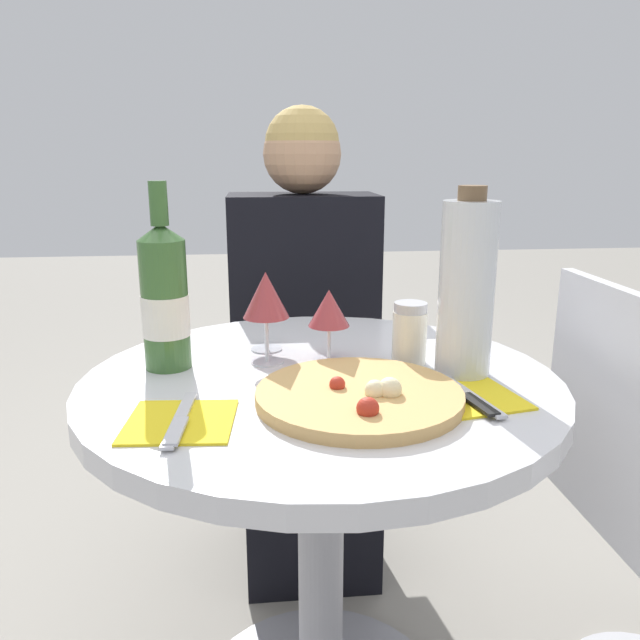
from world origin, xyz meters
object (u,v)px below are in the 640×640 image
(tall_carafe, at_px, (467,289))
(dining_table, at_px, (321,472))
(seated_diner, at_px, (306,359))
(pizza_large, at_px, (360,396))
(wine_bottle, at_px, (165,298))
(chair_behind_diner, at_px, (302,381))

(tall_carafe, bearing_deg, dining_table, 176.23)
(dining_table, distance_m, seated_diner, 0.59)
(pizza_large, bearing_deg, tall_carafe, 28.90)
(wine_bottle, relative_size, tall_carafe, 1.02)
(pizza_large, bearing_deg, dining_table, 110.86)
(seated_diner, distance_m, pizza_large, 0.73)
(seated_diner, xyz_separation_m, tall_carafe, (0.22, -0.60, 0.32))
(dining_table, distance_m, chair_behind_diner, 0.73)
(chair_behind_diner, xyz_separation_m, tall_carafe, (0.22, -0.74, 0.43))
(seated_diner, bearing_deg, tall_carafe, 110.28)
(seated_diner, height_order, pizza_large, seated_diner)
(seated_diner, height_order, tall_carafe, seated_diner)
(wine_bottle, height_order, tall_carafe, wine_bottle)
(wine_bottle, bearing_deg, pizza_large, -32.54)
(dining_table, height_order, pizza_large, pizza_large)
(wine_bottle, bearing_deg, tall_carafe, -10.20)
(tall_carafe, bearing_deg, seated_diner, 110.28)
(dining_table, height_order, chair_behind_diner, chair_behind_diner)
(wine_bottle, bearing_deg, seated_diner, 60.60)
(chair_behind_diner, xyz_separation_m, seated_diner, (-0.00, -0.14, 0.12))
(chair_behind_diner, height_order, tall_carafe, tall_carafe)
(seated_diner, xyz_separation_m, wine_bottle, (-0.29, -0.51, 0.29))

